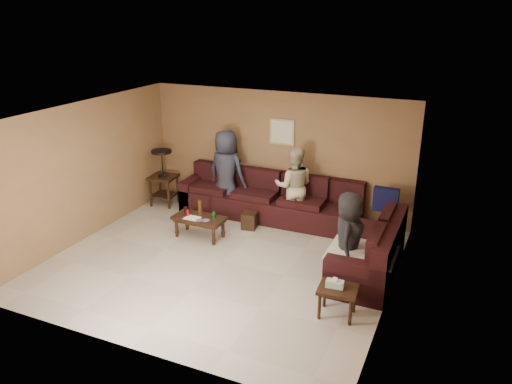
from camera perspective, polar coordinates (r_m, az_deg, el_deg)
room at (r=7.87m, az=-4.17°, el=2.81°), size 5.60×5.50×2.50m
sectional_sofa at (r=9.34m, az=4.82°, el=-3.06°), size 4.65×2.90×0.97m
coffee_table at (r=9.28m, az=-6.50°, el=-3.15°), size 0.98×0.51×0.68m
end_table_left at (r=10.84m, az=-10.57°, el=1.77°), size 0.58×0.58×1.21m
side_table_right at (r=7.04m, az=9.27°, el=-11.13°), size 0.56×0.47×0.58m
waste_bin at (r=9.64m, az=-0.75°, el=-3.28°), size 0.30×0.30×0.32m
wall_art at (r=10.00m, az=2.99°, el=6.87°), size 0.52×0.04×0.52m
person_left at (r=10.22m, az=-3.40°, el=2.32°), size 0.93×0.68×1.74m
person_middle at (r=9.65m, az=4.35°, el=0.66°), size 0.91×0.80×1.57m
person_right at (r=7.70m, az=10.54°, el=-5.26°), size 0.52×0.76×1.49m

